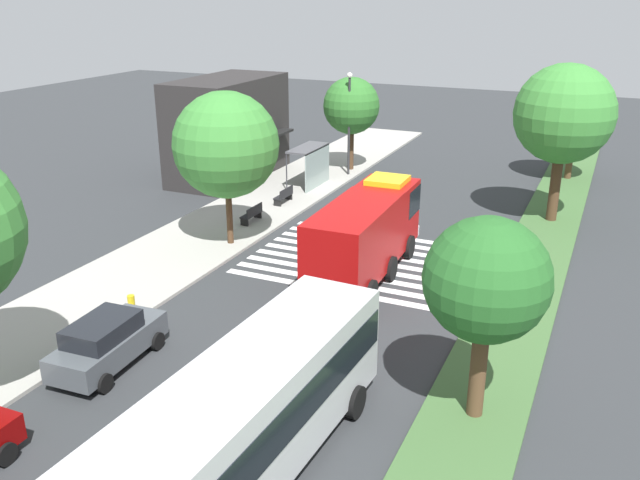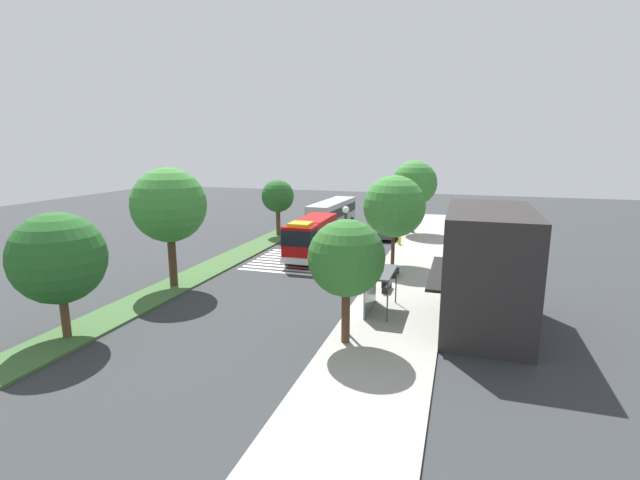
{
  "view_description": "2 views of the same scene",
  "coord_description": "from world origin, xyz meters",
  "px_view_note": "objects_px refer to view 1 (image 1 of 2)",
  "views": [
    {
      "loc": [
        -26.57,
        -9.96,
        11.85
      ],
      "look_at": [
        -1.69,
        1.23,
        1.64
      ],
      "focal_mm": 37.71,
      "sensor_mm": 36.0,
      "label": 1
    },
    {
      "loc": [
        36.86,
        11.98,
        9.92
      ],
      "look_at": [
        -1.37,
        0.08,
        1.6
      ],
      "focal_mm": 25.86,
      "sensor_mm": 36.0,
      "label": 2
    }
  ],
  "objects_px": {
    "street_lamp": "(349,116)",
    "median_tree_far_west": "(487,281)",
    "bench_near_shelter": "(284,195)",
    "sidewalk_tree_east": "(351,106)",
    "sidewalk_tree_west": "(226,145)",
    "median_tree_west": "(564,114)",
    "fire_truck": "(368,230)",
    "bench_west_of_shelter": "(252,214)",
    "fire_hydrant": "(131,304)",
    "transit_bus": "(244,418)",
    "bus_stop_shelter": "(313,159)",
    "parked_car_mid": "(107,342)",
    "median_tree_center": "(576,115)"
  },
  "relations": [
    {
      "from": "street_lamp",
      "to": "median_tree_center",
      "type": "distance_m",
      "value": 14.49
    },
    {
      "from": "bench_west_of_shelter",
      "to": "median_tree_far_west",
      "type": "height_order",
      "value": "median_tree_far_west"
    },
    {
      "from": "bus_stop_shelter",
      "to": "median_tree_far_west",
      "type": "height_order",
      "value": "median_tree_far_west"
    },
    {
      "from": "fire_truck",
      "to": "bench_near_shelter",
      "type": "xyz_separation_m",
      "value": [
        7.39,
        7.89,
        -1.44
      ]
    },
    {
      "from": "sidewalk_tree_west",
      "to": "bus_stop_shelter",
      "type": "bearing_deg",
      "value": 3.15
    },
    {
      "from": "bench_near_shelter",
      "to": "median_tree_far_west",
      "type": "height_order",
      "value": "median_tree_far_west"
    },
    {
      "from": "street_lamp",
      "to": "sidewalk_tree_west",
      "type": "bearing_deg",
      "value": 178.42
    },
    {
      "from": "sidewalk_tree_east",
      "to": "median_tree_far_west",
      "type": "xyz_separation_m",
      "value": [
        -25.13,
        -13.98,
        -0.08
      ]
    },
    {
      "from": "sidewalk_tree_west",
      "to": "median_tree_center",
      "type": "distance_m",
      "value": 24.02
    },
    {
      "from": "bench_west_of_shelter",
      "to": "median_tree_center",
      "type": "bearing_deg",
      "value": -41.73
    },
    {
      "from": "bus_stop_shelter",
      "to": "fire_hydrant",
      "type": "bearing_deg",
      "value": -176.68
    },
    {
      "from": "median_tree_west",
      "to": "bench_near_shelter",
      "type": "bearing_deg",
      "value": 102.48
    },
    {
      "from": "bench_near_shelter",
      "to": "bench_west_of_shelter",
      "type": "xyz_separation_m",
      "value": [
        -3.75,
        0.0,
        0.0
      ]
    },
    {
      "from": "bench_near_shelter",
      "to": "median_tree_west",
      "type": "height_order",
      "value": "median_tree_west"
    },
    {
      "from": "median_tree_far_west",
      "to": "fire_hydrant",
      "type": "relative_size",
      "value": 8.66
    },
    {
      "from": "median_tree_far_west",
      "to": "fire_hydrant",
      "type": "bearing_deg",
      "value": 85.01
    },
    {
      "from": "transit_bus",
      "to": "fire_truck",
      "type": "bearing_deg",
      "value": -169.4
    },
    {
      "from": "parked_car_mid",
      "to": "bench_near_shelter",
      "type": "xyz_separation_m",
      "value": [
        18.32,
        2.79,
        -0.31
      ]
    },
    {
      "from": "fire_truck",
      "to": "median_tree_west",
      "type": "relative_size",
      "value": 1.07
    },
    {
      "from": "parked_car_mid",
      "to": "transit_bus",
      "type": "distance_m",
      "value": 7.87
    },
    {
      "from": "bus_stop_shelter",
      "to": "street_lamp",
      "type": "relative_size",
      "value": 0.52
    },
    {
      "from": "transit_bus",
      "to": "street_lamp",
      "type": "xyz_separation_m",
      "value": [
        29.03,
        8.92,
        2.03
      ]
    },
    {
      "from": "street_lamp",
      "to": "sidewalk_tree_west",
      "type": "relative_size",
      "value": 0.91
    },
    {
      "from": "median_tree_west",
      "to": "street_lamp",
      "type": "bearing_deg",
      "value": 72.34
    },
    {
      "from": "bus_stop_shelter",
      "to": "bench_west_of_shelter",
      "type": "bearing_deg",
      "value": -179.86
    },
    {
      "from": "street_lamp",
      "to": "sidewalk_tree_east",
      "type": "xyz_separation_m",
      "value": [
        1.37,
        0.4,
        0.41
      ]
    },
    {
      "from": "transit_bus",
      "to": "bus_stop_shelter",
      "type": "bearing_deg",
      "value": -156.28
    },
    {
      "from": "bench_west_of_shelter",
      "to": "fire_hydrant",
      "type": "height_order",
      "value": "bench_west_of_shelter"
    },
    {
      "from": "parked_car_mid",
      "to": "sidewalk_tree_west",
      "type": "height_order",
      "value": "sidewalk_tree_west"
    },
    {
      "from": "bench_west_of_shelter",
      "to": "sidewalk_tree_east",
      "type": "bearing_deg",
      "value": -2.64
    },
    {
      "from": "transit_bus",
      "to": "bench_west_of_shelter",
      "type": "height_order",
      "value": "transit_bus"
    },
    {
      "from": "median_tree_west",
      "to": "fire_hydrant",
      "type": "xyz_separation_m",
      "value": [
        -18.26,
        13.48,
        -5.34
      ]
    },
    {
      "from": "bench_west_of_shelter",
      "to": "sidewalk_tree_west",
      "type": "bearing_deg",
      "value": -169.63
    },
    {
      "from": "parked_car_mid",
      "to": "median_tree_west",
      "type": "xyz_separation_m",
      "value": [
        21.54,
        -11.78,
        4.93
      ]
    },
    {
      "from": "bench_west_of_shelter",
      "to": "median_tree_center",
      "type": "height_order",
      "value": "median_tree_center"
    },
    {
      "from": "fire_truck",
      "to": "bench_west_of_shelter",
      "type": "bearing_deg",
      "value": 64.05
    },
    {
      "from": "bench_near_shelter",
      "to": "sidewalk_tree_east",
      "type": "xyz_separation_m",
      "value": [
        8.92,
        -0.58,
        3.89
      ]
    },
    {
      "from": "sidewalk_tree_west",
      "to": "median_tree_west",
      "type": "relative_size",
      "value": 0.89
    },
    {
      "from": "bench_near_shelter",
      "to": "street_lamp",
      "type": "xyz_separation_m",
      "value": [
        7.55,
        -0.98,
        3.47
      ]
    },
    {
      "from": "median_tree_center",
      "to": "fire_hydrant",
      "type": "relative_size",
      "value": 9.32
    },
    {
      "from": "median_tree_center",
      "to": "fire_hydrant",
      "type": "xyz_separation_m",
      "value": [
        -27.61,
        13.48,
        -3.83
      ]
    },
    {
      "from": "street_lamp",
      "to": "fire_hydrant",
      "type": "relative_size",
      "value": 9.59
    },
    {
      "from": "fire_truck",
      "to": "median_tree_far_west",
      "type": "xyz_separation_m",
      "value": [
        -8.82,
        -6.68,
        2.36
      ]
    },
    {
      "from": "sidewalk_tree_west",
      "to": "median_tree_west",
      "type": "height_order",
      "value": "median_tree_west"
    },
    {
      "from": "transit_bus",
      "to": "sidewalk_tree_east",
      "type": "height_order",
      "value": "sidewalk_tree_east"
    },
    {
      "from": "street_lamp",
      "to": "fire_hydrant",
      "type": "xyz_separation_m",
      "value": [
        -22.58,
        -0.1,
        -3.57
      ]
    },
    {
      "from": "sidewalk_tree_west",
      "to": "median_tree_west",
      "type": "xyz_separation_m",
      "value": [
        10.16,
        -13.98,
        0.82
      ]
    },
    {
      "from": "bench_west_of_shelter",
      "to": "parked_car_mid",
      "type": "bearing_deg",
      "value": -169.17
    },
    {
      "from": "street_lamp",
      "to": "median_tree_far_west",
      "type": "distance_m",
      "value": 27.37
    },
    {
      "from": "sidewalk_tree_west",
      "to": "fire_truck",
      "type": "bearing_deg",
      "value": -93.52
    }
  ]
}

